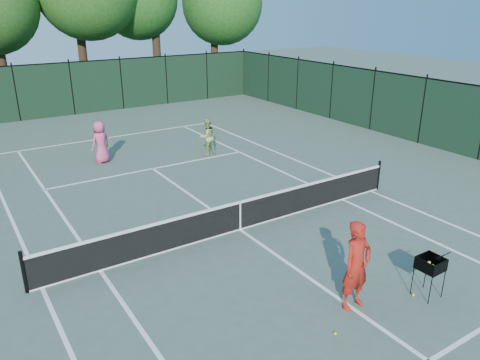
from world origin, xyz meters
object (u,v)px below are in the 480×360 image
coach (357,266)px  ball_hopper (431,264)px  player_green (207,137)px  loose_ball_midcourt (413,295)px  player_pink (101,142)px  loose_ball_near_cart (335,334)px

coach → ball_hopper: (1.67, -0.63, -0.19)m
player_green → loose_ball_midcourt: player_green is taller
player_green → loose_ball_midcourt: size_ratio=23.46×
player_pink → player_green: size_ratio=1.09×
player_pink → loose_ball_near_cart: 13.23m
coach → ball_hopper: size_ratio=2.07×
player_pink → ball_hopper: 13.69m
coach → ball_hopper: coach is taller
coach → player_pink: size_ratio=1.15×
ball_hopper → loose_ball_near_cart: (-2.67, 0.12, -0.78)m
coach → loose_ball_near_cart: size_ratio=29.54×
player_pink → loose_ball_midcourt: player_pink is taller
coach → player_pink: coach is taller
loose_ball_midcourt → player_pink: bearing=102.4°
coach → player_green: bearing=73.9°
coach → loose_ball_midcourt: coach is taller
player_pink → ball_hopper: (3.16, -13.32, -0.06)m
coach → loose_ball_near_cart: 1.49m
loose_ball_near_cart → loose_ball_midcourt: size_ratio=1.00×
loose_ball_near_cart → ball_hopper: bearing=-2.6°
ball_hopper → loose_ball_midcourt: bearing=152.7°
loose_ball_near_cart → player_pink: bearing=92.1°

